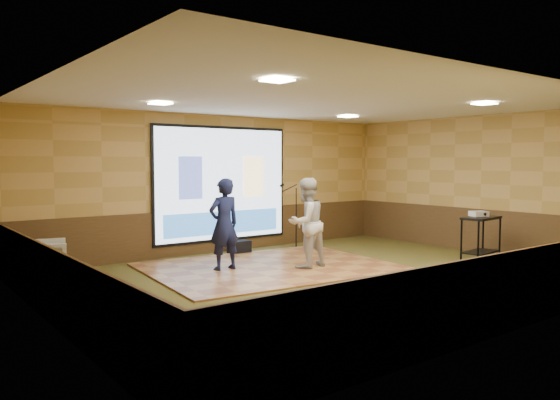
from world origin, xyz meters
TOP-DOWN VIEW (x-y plane):
  - ground at (0.00, 0.00)m, footprint 9.00×9.00m
  - room_shell at (0.00, 0.00)m, footprint 9.04×7.04m
  - wainscot_back at (0.00, 3.48)m, footprint 9.00×0.04m
  - wainscot_front at (0.00, -3.48)m, footprint 9.00×0.04m
  - wainscot_left at (-4.48, 0.00)m, footprint 0.04×7.00m
  - wainscot_right at (4.48, 0.00)m, footprint 0.04×7.00m
  - projector_screen at (0.00, 3.44)m, footprint 3.32×0.06m
  - downlight_nw at (-2.20, 1.80)m, footprint 0.32×0.32m
  - downlight_ne at (2.20, 1.80)m, footprint 0.32×0.32m
  - downlight_sw at (-2.20, -1.50)m, footprint 0.32×0.32m
  - downlight_se at (2.20, -1.50)m, footprint 0.32×0.32m
  - dance_floor at (-0.26, 1.34)m, footprint 4.72×3.78m
  - player_left at (-1.11, 1.56)m, footprint 0.61×0.40m
  - player_right at (0.21, 0.83)m, footprint 0.86×0.70m
  - av_table at (3.28, -0.81)m, footprint 0.87×0.46m
  - projector at (3.34, -0.71)m, footprint 0.38×0.35m
  - mic_stand at (1.57, 2.87)m, footprint 0.59×0.24m
  - banquet_chair at (-4.00, 2.51)m, footprint 0.95×0.93m
  - duffel_bag at (0.15, 3.01)m, footprint 0.46×0.31m

SIDE VIEW (x-z plane):
  - ground at x=0.00m, z-range 0.00..0.00m
  - dance_floor at x=-0.26m, z-range 0.00..0.03m
  - duffel_bag at x=0.15m, z-range 0.00..0.28m
  - banquet_chair at x=-4.00m, z-range 0.00..0.71m
  - wainscot_back at x=0.00m, z-range 0.00..0.95m
  - wainscot_front at x=0.00m, z-range 0.00..0.95m
  - wainscot_left at x=-4.48m, z-range 0.00..0.95m
  - wainscot_right at x=4.48m, z-range 0.00..0.95m
  - mic_stand at x=1.57m, z-range -0.26..1.24m
  - av_table at x=3.28m, z-range 0.17..1.09m
  - player_left at x=-1.11m, z-range 0.03..1.69m
  - player_right at x=0.21m, z-range 0.03..1.69m
  - projector at x=3.34m, z-range 0.92..1.02m
  - projector_screen at x=0.00m, z-range 0.21..2.73m
  - room_shell at x=0.00m, z-range 0.58..3.60m
  - downlight_nw at x=-2.20m, z-range 2.96..2.98m
  - downlight_ne at x=2.20m, z-range 2.96..2.98m
  - downlight_sw at x=-2.20m, z-range 2.96..2.98m
  - downlight_se at x=2.20m, z-range 2.96..2.98m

